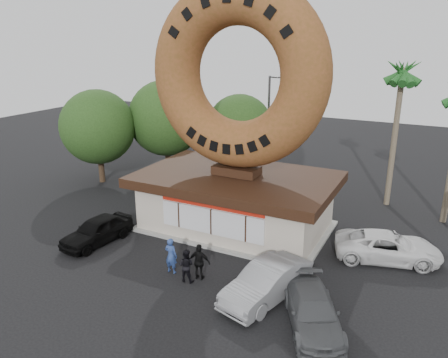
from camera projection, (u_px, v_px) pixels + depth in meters
ground at (182, 273)px, 20.97m from camera, size 90.00×90.00×0.00m
donut_shop at (236, 199)px, 25.49m from camera, size 11.20×7.20×3.80m
giant_donut at (237, 75)px, 23.28m from camera, size 10.16×2.59×10.16m
tree_west at (166, 118)px, 34.61m from camera, size 6.00×6.00×7.65m
tree_mid at (240, 128)px, 34.14m from camera, size 5.20×5.20×6.63m
tree_far at (98, 127)px, 32.83m from camera, size 5.60×5.60×7.14m
palm_near at (402, 77)px, 26.98m from camera, size 2.60×2.60×9.75m
street_lamp at (270, 122)px, 33.92m from camera, size 2.11×0.20×8.00m
person_left at (171, 255)px, 20.81m from camera, size 0.66×0.44×1.78m
person_center at (186, 265)px, 20.09m from camera, size 0.86×0.72×1.61m
person_right at (199, 262)px, 20.22m from camera, size 1.10×0.59×1.78m
car_black at (97, 230)px, 23.88m from camera, size 2.24×4.46×1.46m
car_silver at (267, 282)px, 18.74m from camera, size 2.91×5.10×1.59m
car_grey at (313, 311)px, 16.99m from camera, size 3.74×4.93×1.33m
car_white at (388, 247)px, 22.04m from camera, size 5.65×3.67×1.45m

